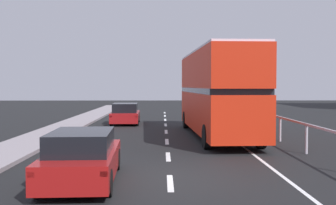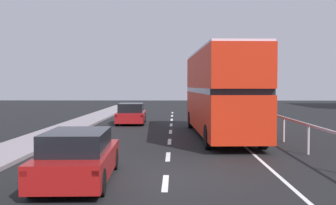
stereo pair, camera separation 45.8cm
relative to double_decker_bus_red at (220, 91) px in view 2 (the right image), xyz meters
The scene contains 6 objects.
ground_plane 9.73m from the double_decker_bus_red, 105.32° to the right, with size 75.32×120.00×0.10m, color black.
lane_paint_markings 2.47m from the double_decker_bus_red, 123.87° to the right, with size 3.32×46.00×0.01m.
bridge_side_railing 3.02m from the double_decker_bus_red, ahead, with size 0.10×42.00×1.15m.
double_decker_bus_red is the anchor object (origin of this frame).
hatchback_car_near 11.09m from the double_decker_bus_red, 116.06° to the right, with size 1.95×4.57×1.38m.
sedan_car_ahead 8.82m from the double_decker_bus_red, 126.62° to the left, with size 1.93×4.09×1.38m.
Camera 2 is at (0.26, -11.76, 2.56)m, focal length 44.76 mm.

